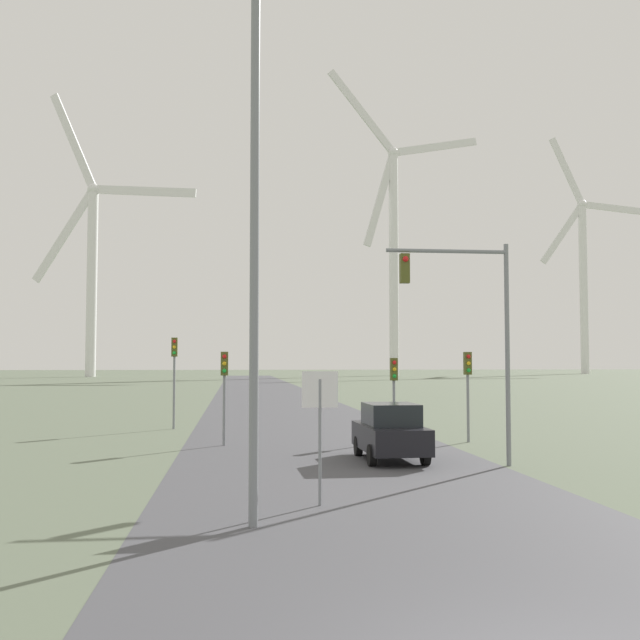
{
  "coord_description": "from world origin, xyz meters",
  "views": [
    {
      "loc": [
        -3.07,
        -7.26,
        3.15
      ],
      "look_at": [
        0.0,
        19.94,
        4.7
      ],
      "focal_mm": 42.0,
      "sensor_mm": 36.0,
      "label": 1
    }
  ],
  "objects_px": {
    "streetlamp": "(255,132)",
    "wind_turbine_center": "(394,237)",
    "traffic_light_post_mid_right": "(468,376)",
    "car_approaching": "(390,432)",
    "traffic_light_post_near_right": "(394,380)",
    "traffic_light_post_near_left": "(224,377)",
    "traffic_light_post_mid_left": "(174,362)",
    "stop_sign_near": "(320,411)",
    "wind_turbine_right": "(583,269)",
    "wind_turbine_left": "(92,255)",
    "traffic_light_mast_overhead": "(469,311)"
  },
  "relations": [
    {
      "from": "car_approaching",
      "to": "wind_turbine_right",
      "type": "relative_size",
      "value": 0.06
    },
    {
      "from": "wind_turbine_left",
      "to": "car_approaching",
      "type": "bearing_deg",
      "value": -75.72
    },
    {
      "from": "traffic_light_post_near_right",
      "to": "wind_turbine_right",
      "type": "distance_m",
      "value": 189.31
    },
    {
      "from": "traffic_light_post_mid_right",
      "to": "car_approaching",
      "type": "bearing_deg",
      "value": -129.59
    },
    {
      "from": "streetlamp",
      "to": "traffic_light_post_near_right",
      "type": "relative_size",
      "value": 3.8
    },
    {
      "from": "traffic_light_post_near_right",
      "to": "wind_turbine_center",
      "type": "bearing_deg",
      "value": 77.89
    },
    {
      "from": "streetlamp",
      "to": "wind_turbine_center",
      "type": "height_order",
      "value": "wind_turbine_center"
    },
    {
      "from": "traffic_light_post_near_left",
      "to": "traffic_light_post_mid_left",
      "type": "relative_size",
      "value": 0.82
    },
    {
      "from": "traffic_light_post_near_right",
      "to": "traffic_light_post_near_left",
      "type": "bearing_deg",
      "value": -173.46
    },
    {
      "from": "traffic_light_post_mid_right",
      "to": "traffic_light_post_near_right",
      "type": "bearing_deg",
      "value": 167.35
    },
    {
      "from": "car_approaching",
      "to": "traffic_light_post_near_right",
      "type": "bearing_deg",
      "value": 76.69
    },
    {
      "from": "traffic_light_post_near_left",
      "to": "wind_turbine_right",
      "type": "height_order",
      "value": "wind_turbine_right"
    },
    {
      "from": "wind_turbine_center",
      "to": "wind_turbine_right",
      "type": "bearing_deg",
      "value": 21.29
    },
    {
      "from": "traffic_light_post_near_left",
      "to": "car_approaching",
      "type": "distance_m",
      "value": 7.5
    },
    {
      "from": "streetlamp",
      "to": "wind_turbine_center",
      "type": "bearing_deg",
      "value": 76.94
    },
    {
      "from": "wind_turbine_right",
      "to": "wind_turbine_center",
      "type": "bearing_deg",
      "value": -158.71
    },
    {
      "from": "stop_sign_near",
      "to": "traffic_light_post_mid_left",
      "type": "relative_size",
      "value": 0.68
    },
    {
      "from": "traffic_light_post_near_right",
      "to": "car_approaching",
      "type": "height_order",
      "value": "traffic_light_post_near_right"
    },
    {
      "from": "streetlamp",
      "to": "stop_sign_near",
      "type": "distance_m",
      "value": 6.14
    },
    {
      "from": "traffic_light_post_near_left",
      "to": "stop_sign_near",
      "type": "bearing_deg",
      "value": -79.38
    },
    {
      "from": "wind_turbine_left",
      "to": "traffic_light_post_mid_right",
      "type": "bearing_deg",
      "value": -73.57
    },
    {
      "from": "streetlamp",
      "to": "traffic_light_post_mid_right",
      "type": "relative_size",
      "value": 3.54
    },
    {
      "from": "traffic_light_post_mid_right",
      "to": "car_approaching",
      "type": "relative_size",
      "value": 0.86
    },
    {
      "from": "traffic_light_post_near_left",
      "to": "wind_turbine_left",
      "type": "xyz_separation_m",
      "value": [
        -30.49,
        135.97,
        23.59
      ]
    },
    {
      "from": "traffic_light_post_near_left",
      "to": "car_approaching",
      "type": "height_order",
      "value": "traffic_light_post_near_left"
    },
    {
      "from": "car_approaching",
      "to": "traffic_light_post_mid_left",
      "type": "bearing_deg",
      "value": 122.57
    },
    {
      "from": "traffic_light_post_mid_left",
      "to": "wind_turbine_right",
      "type": "relative_size",
      "value": 0.07
    },
    {
      "from": "wind_turbine_center",
      "to": "wind_turbine_right",
      "type": "distance_m",
      "value": 62.21
    },
    {
      "from": "streetlamp",
      "to": "traffic_light_post_mid_left",
      "type": "bearing_deg",
      "value": 98.58
    },
    {
      "from": "streetlamp",
      "to": "car_approaching",
      "type": "relative_size",
      "value": 3.05
    },
    {
      "from": "traffic_light_post_mid_left",
      "to": "traffic_light_post_mid_right",
      "type": "height_order",
      "value": "traffic_light_post_mid_left"
    },
    {
      "from": "streetlamp",
      "to": "traffic_light_post_near_left",
      "type": "xyz_separation_m",
      "value": [
        -0.78,
        14.16,
        -5.08
      ]
    },
    {
      "from": "wind_turbine_left",
      "to": "wind_turbine_center",
      "type": "bearing_deg",
      "value": 6.33
    },
    {
      "from": "traffic_light_post_near_left",
      "to": "wind_turbine_right",
      "type": "bearing_deg",
      "value": 60.17
    },
    {
      "from": "stop_sign_near",
      "to": "traffic_light_mast_overhead",
      "type": "bearing_deg",
      "value": 47.21
    },
    {
      "from": "traffic_light_post_near_left",
      "to": "traffic_light_mast_overhead",
      "type": "bearing_deg",
      "value": -41.13
    },
    {
      "from": "stop_sign_near",
      "to": "wind_turbine_left",
      "type": "distance_m",
      "value": 153.65
    },
    {
      "from": "traffic_light_post_near_right",
      "to": "traffic_light_mast_overhead",
      "type": "xyz_separation_m",
      "value": [
        0.77,
        -7.32,
        2.29
      ]
    },
    {
      "from": "traffic_light_post_mid_right",
      "to": "wind_turbine_right",
      "type": "bearing_deg",
      "value": 62.7
    },
    {
      "from": "traffic_light_post_near_right",
      "to": "traffic_light_mast_overhead",
      "type": "relative_size",
      "value": 0.49
    },
    {
      "from": "stop_sign_near",
      "to": "traffic_light_post_near_right",
      "type": "xyz_separation_m",
      "value": [
        4.44,
        12.96,
        0.37
      ]
    },
    {
      "from": "streetlamp",
      "to": "wind_turbine_left",
      "type": "xyz_separation_m",
      "value": [
        -31.26,
        150.13,
        18.51
      ]
    },
    {
      "from": "traffic_light_post_mid_left",
      "to": "car_approaching",
      "type": "xyz_separation_m",
      "value": [
        7.85,
        -12.28,
        -2.24
      ]
    },
    {
      "from": "traffic_light_post_near_right",
      "to": "traffic_light_post_mid_right",
      "type": "height_order",
      "value": "traffic_light_post_mid_right"
    },
    {
      "from": "traffic_light_post_mid_right",
      "to": "car_approaching",
      "type": "height_order",
      "value": "traffic_light_post_mid_right"
    },
    {
      "from": "traffic_light_post_near_right",
      "to": "car_approaching",
      "type": "xyz_separation_m",
      "value": [
        -1.35,
        -5.71,
        -1.53
      ]
    },
    {
      "from": "traffic_light_mast_overhead",
      "to": "car_approaching",
      "type": "xyz_separation_m",
      "value": [
        -2.13,
        1.61,
        -3.81
      ]
    },
    {
      "from": "streetlamp",
      "to": "wind_turbine_center",
      "type": "relative_size",
      "value": 0.18
    },
    {
      "from": "wind_turbine_right",
      "to": "traffic_light_post_mid_left",
      "type": "bearing_deg",
      "value": -121.61
    },
    {
      "from": "stop_sign_near",
      "to": "car_approaching",
      "type": "distance_m",
      "value": 7.96
    }
  ]
}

